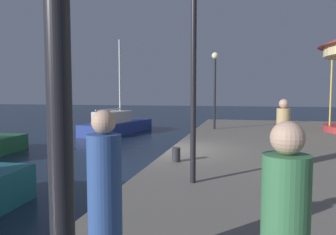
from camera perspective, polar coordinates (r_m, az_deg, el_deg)
ground_plane at (r=11.05m, az=0.28°, el=-9.82°), size 120.00×120.00×0.00m
sailboat_blue at (r=21.80m, az=-9.31°, el=-1.30°), size 3.20×6.48×6.41m
lamp_post_mid_promenade at (r=6.70m, az=4.68°, el=13.22°), size 0.36×0.36×4.29m
lamp_post_far_end at (r=17.03m, az=8.53°, el=7.38°), size 0.36×0.36×4.10m
bollard_center at (r=8.85m, az=1.48°, el=-6.74°), size 0.24×0.24×0.40m
person_far_corner at (r=8.56m, az=20.17°, el=-3.13°), size 0.34×0.34×1.77m
person_near_carousel at (r=3.28m, az=-11.40°, el=-14.98°), size 0.34×0.34×1.74m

